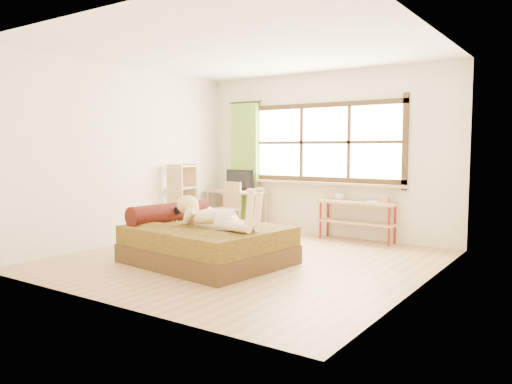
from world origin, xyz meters
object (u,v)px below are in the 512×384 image
Objects in this scene: bed at (205,243)px; kitten at (171,212)px; desk at (236,196)px; chair at (228,204)px; woman at (214,205)px; bookshelf at (183,198)px; pipe_shelf at (358,212)px.

kitten is (-0.67, 0.09, 0.33)m from bed.
kitten is 2.35m from desk.
kitten is 1.96m from chair.
woman reaches higher than chair.
bookshelf is (-1.92, 1.51, -0.15)m from woman.
kitten is at bearing -64.05° from bookshelf.
desk is 0.40m from chair.
kitten is 0.22× the size of pipe_shelf.
woman is 2.83m from desk.
pipe_shelf is at bearing 8.81° from bookshelf.
bed reaches higher than desk.
pipe_shelf is 2.93m from bookshelf.
desk is 1.32× the size of chair.
bookshelf reaches higher than desk.
kitten is at bearing 176.75° from woman.
chair is 2.23m from pipe_shelf.
pipe_shelf is at bearing 74.27° from bed.
woman reaches higher than bed.
pipe_shelf is (1.02, 2.49, 0.21)m from bed.
pipe_shelf is (0.82, 2.54, -0.29)m from woman.
bookshelf reaches higher than pipe_shelf.
bed is 2.32m from chair.
chair is at bearing 126.57° from bed.
bookshelf is at bearing 134.18° from kitten.
desk is at bearing 111.00° from kitten.
bed is at bearing -1.47° from kitten.
chair is at bearing 31.46° from bookshelf.
bed is 0.54m from woman.
bed reaches higher than pipe_shelf.
kitten is at bearing 178.53° from bed.
desk is at bearing -175.34° from pipe_shelf.
woman is 0.90m from kitten.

